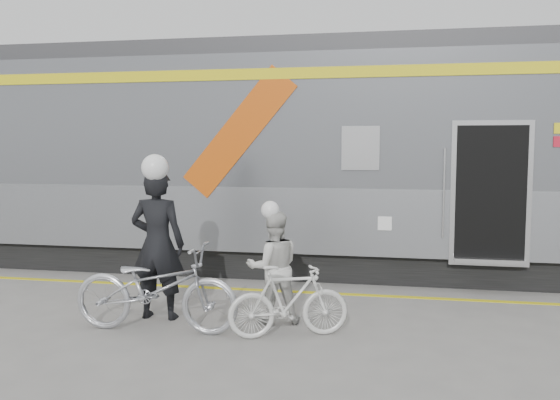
% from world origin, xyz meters
% --- Properties ---
extents(ground, '(90.00, 90.00, 0.00)m').
position_xyz_m(ground, '(0.00, 0.00, 0.00)').
color(ground, slate).
rests_on(ground, ground).
extents(train, '(24.00, 3.17, 4.10)m').
position_xyz_m(train, '(0.84, 4.19, 2.05)').
color(train, black).
rests_on(train, ground).
extents(safety_strip, '(24.00, 0.12, 0.01)m').
position_xyz_m(safety_strip, '(0.00, 2.15, 0.00)').
color(safety_strip, gold).
rests_on(safety_strip, ground).
extents(man, '(0.74, 0.49, 1.99)m').
position_xyz_m(man, '(-1.49, 0.44, 1.00)').
color(man, black).
rests_on(man, ground).
extents(bicycle_left, '(2.10, 0.77, 1.10)m').
position_xyz_m(bicycle_left, '(-1.29, -0.11, 0.55)').
color(bicycle_left, '#B4B6BC').
rests_on(bicycle_left, ground).
extents(woman, '(0.86, 0.77, 1.45)m').
position_xyz_m(woman, '(0.05, 0.53, 0.73)').
color(woman, beige).
rests_on(woman, ground).
extents(bicycle_right, '(1.52, 0.92, 0.88)m').
position_xyz_m(bicycle_right, '(0.35, -0.02, 0.44)').
color(bicycle_right, silver).
rests_on(bicycle_right, ground).
extents(helmet_man, '(0.35, 0.35, 0.35)m').
position_xyz_m(helmet_man, '(-1.49, 0.44, 2.17)').
color(helmet_man, white).
rests_on(helmet_man, man).
extents(helmet_woman, '(0.23, 0.23, 0.23)m').
position_xyz_m(helmet_woman, '(0.05, 0.53, 1.57)').
color(helmet_woman, white).
rests_on(helmet_woman, woman).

